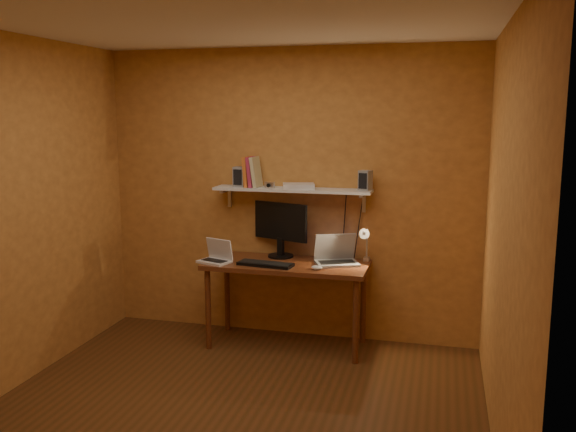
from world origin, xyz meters
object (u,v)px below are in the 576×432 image
(laptop, at_px, (336,256))
(mouse, at_px, (317,268))
(shelf_camera, at_px, (270,185))
(router, at_px, (299,186))
(desk, at_px, (287,272))
(speaker_left, at_px, (240,177))
(wall_shelf, at_px, (292,190))
(speaker_right, at_px, (365,180))
(keyboard, at_px, (265,264))
(monitor, at_px, (281,227))
(netbook, at_px, (217,256))
(desk_lamp, at_px, (365,240))

(laptop, height_order, mouse, laptop)
(mouse, relative_size, shelf_camera, 1.00)
(laptop, bearing_deg, router, 141.56)
(desk, bearing_deg, speaker_left, 158.18)
(wall_shelf, distance_m, speaker_right, 0.65)
(wall_shelf, height_order, speaker_left, speaker_left)
(desk, xyz_separation_m, keyboard, (-0.15, -0.15, 0.10))
(monitor, height_order, laptop, monitor)
(speaker_left, relative_size, shelf_camera, 1.84)
(netbook, distance_m, router, 0.93)
(laptop, height_order, desk_lamp, desk_lamp)
(monitor, xyz_separation_m, desk_lamp, (0.77, -0.07, -0.07))
(wall_shelf, distance_m, keyboard, 0.70)
(laptop, bearing_deg, mouse, -137.05)
(speaker_left, height_order, router, speaker_left)
(keyboard, bearing_deg, mouse, 3.84)
(desk, relative_size, mouse, 14.44)
(laptop, xyz_separation_m, shelf_camera, (-0.61, 0.06, 0.58))
(speaker_right, relative_size, router, 0.63)
(monitor, xyz_separation_m, router, (0.17, -0.01, 0.37))
(desk, height_order, netbook, netbook)
(desk_lamp, bearing_deg, speaker_left, 176.60)
(wall_shelf, xyz_separation_m, shelf_camera, (-0.19, -0.06, 0.04))
(keyboard, distance_m, desk_lamp, 0.88)
(desk_lamp, bearing_deg, monitor, 174.96)
(wall_shelf, xyz_separation_m, speaker_left, (-0.48, 0.00, 0.10))
(desk_lamp, distance_m, shelf_camera, 0.96)
(monitor, bearing_deg, desk_lamp, 14.92)
(monitor, xyz_separation_m, shelf_camera, (-0.08, -0.06, 0.38))
(desk, bearing_deg, monitor, 118.81)
(laptop, relative_size, desk_lamp, 1.13)
(monitor, distance_m, laptop, 0.57)
(laptop, relative_size, netbook, 1.36)
(wall_shelf, height_order, desk_lamp, wall_shelf)
(speaker_left, distance_m, shelf_camera, 0.31)
(wall_shelf, xyz_separation_m, netbook, (-0.59, -0.32, -0.55))
(desk, xyz_separation_m, wall_shelf, (-0.00, 0.19, 0.69))
(monitor, height_order, mouse, monitor)
(mouse, distance_m, shelf_camera, 0.86)
(monitor, bearing_deg, mouse, -22.06)
(netbook, relative_size, keyboard, 0.66)
(desk, bearing_deg, laptop, 10.98)
(desk_lamp, relative_size, speaker_right, 2.20)
(keyboard, bearing_deg, router, 64.67)
(laptop, bearing_deg, speaker_right, 5.24)
(wall_shelf, distance_m, laptop, 0.69)
(speaker_left, bearing_deg, laptop, -3.61)
(wall_shelf, bearing_deg, router, -13.27)
(mouse, xyz_separation_m, desk_lamp, (0.36, 0.30, 0.19))
(laptop, distance_m, mouse, 0.28)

